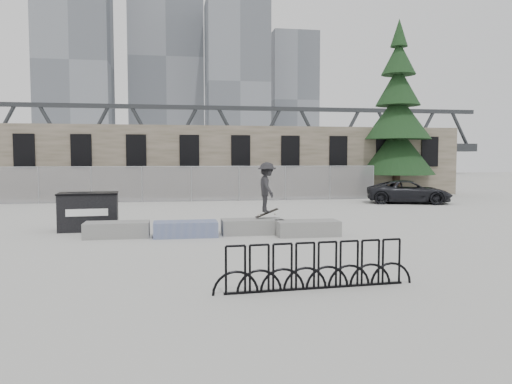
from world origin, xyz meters
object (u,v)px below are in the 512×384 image
planter_center_left (186,228)px  planter_center_right (252,226)px  spruce_tree (397,123)px  skateboarder (267,187)px  dumpster (89,211)px  bike_rack (316,266)px  planter_far_left (117,229)px  suv (409,192)px  planter_offset (308,227)px

planter_center_left → planter_center_right: 2.19m
spruce_tree → skateboarder: (-11.56, -14.70, -3.22)m
planter_center_right → dumpster: size_ratio=0.97×
planter_center_left → skateboarder: bearing=8.3°
bike_rack → planter_far_left: bearing=122.3°
planter_far_left → skateboarder: 5.01m
planter_center_right → suv: suv is taller
planter_offset → planter_far_left: bearing=173.5°
suv → planter_offset: bearing=157.7°
bike_rack → dumpster: bearing=122.3°
planter_far_left → suv: bearing=32.8°
planter_offset → dumpster: size_ratio=0.97×
suv → skateboarder: (-9.71, -9.23, 0.90)m
planter_far_left → skateboarder: bearing=1.9°
planter_center_left → skateboarder: (2.71, 0.39, 1.26)m
planter_far_left → skateboarder: (4.85, 0.16, 1.26)m
dumpster → bike_rack: size_ratio=0.51×
dumpster → suv: bearing=22.1°
spruce_tree → skateboarder: 18.97m
planter_far_left → planter_center_right: 4.32m
planter_far_left → suv: (14.56, 9.39, 0.36)m
planter_center_left → dumpster: 3.85m
bike_rack → suv: 19.29m
planter_offset → bike_rack: size_ratio=0.50×
planter_center_right → dumpster: (-5.45, 1.77, 0.39)m
planter_center_left → suv: (12.42, 9.62, 0.36)m
planter_center_right → bike_rack: (0.11, -7.01, 0.17)m
planter_center_left → skateboarder: size_ratio=1.08×
planter_center_right → skateboarder: size_ratio=1.08×
planter_center_left → suv: 15.72m
spruce_tree → planter_far_left: bearing=-137.8°
planter_far_left → dumpster: (-1.13, 1.76, 0.39)m
planter_far_left → suv: suv is taller
planter_offset → bike_rack: bearing=-104.1°
planter_far_left → spruce_tree: (16.40, 14.86, 4.48)m
planter_center_right → bike_rack: bearing=-89.1°
planter_center_left → suv: size_ratio=0.44×
planter_offset → suv: suv is taller
dumpster → planter_offset: bearing=-22.7°
planter_far_left → suv: size_ratio=0.44×
planter_offset → skateboarder: 1.92m
planter_center_left → suv: bearing=37.8°
planter_far_left → planter_center_left: size_ratio=1.00×
bike_rack → spruce_tree: size_ratio=0.35×
planter_center_right → planter_far_left: bearing=179.9°
planter_far_left → suv: 17.33m
spruce_tree → suv: spruce_tree is taller
planter_far_left → spruce_tree: spruce_tree is taller
planter_center_right → skateboarder: 1.37m
planter_center_right → dumpster: 5.74m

